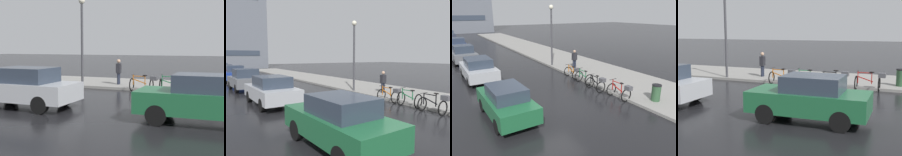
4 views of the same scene
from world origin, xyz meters
The scene contains 9 objects.
ground_plane centered at (0.00, 0.00, 0.00)m, with size 140.00×140.00×0.00m, color black.
sidewalk_kerb centered at (6.00, 10.00, 0.07)m, with size 4.80×60.00×0.14m, color gray.
bicycle_second centered at (3.24, 0.79, 0.50)m, with size 0.72×1.39×0.99m.
bicycle_third centered at (3.43, 2.36, 0.41)m, with size 0.85×1.13×0.97m.
bicycle_farthest centered at (3.50, 3.75, 0.47)m, with size 0.71×1.42×0.90m.
car_green centered at (-2.42, 0.19, 0.77)m, with size 1.80×3.94×1.53m.
car_silver centered at (-2.34, 6.88, 0.79)m, with size 1.96×4.34×1.57m.
pedestrian centered at (4.96, 5.77, 0.91)m, with size 0.42×0.28×1.62m.
streetlamp centered at (3.85, 7.60, 3.23)m, with size 0.36×0.36×5.13m.
Camera 1 is at (-12.15, -0.87, 2.36)m, focal length 50.00 mm.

